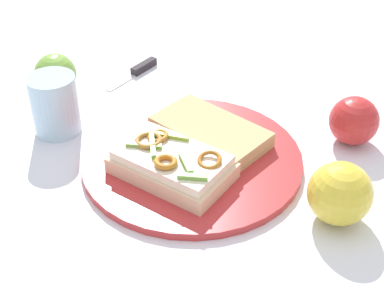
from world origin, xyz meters
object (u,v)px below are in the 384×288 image
at_px(apple_0, 354,121).
at_px(drinking_glass, 55,105).
at_px(plate, 192,159).
at_px(bread_slice_side, 211,132).
at_px(apple_2, 339,195).
at_px(knife, 139,70).
at_px(apple_3, 55,74).
at_px(sandwich, 171,163).

distance_m(apple_0, drinking_glass, 0.44).
height_order(plate, bread_slice_side, bread_slice_side).
height_order(apple_2, knife, apple_2).
height_order(apple_2, apple_3, apple_2).
bearing_deg(drinking_glass, sandwich, -2.19).
relative_size(sandwich, knife, 1.26).
xyz_separation_m(bread_slice_side, knife, (-0.22, 0.12, -0.02)).
distance_m(plate, knife, 0.28).
height_order(apple_3, knife, apple_3).
height_order(plate, sandwich, sandwich).
xyz_separation_m(bread_slice_side, apple_2, (0.21, -0.05, 0.02)).
distance_m(plate, apple_2, 0.21).
bearing_deg(sandwich, knife, -42.87).
xyz_separation_m(sandwich, drinking_glass, (-0.21, 0.01, 0.02)).
distance_m(plate, apple_0, 0.24).
height_order(apple_2, drinking_glass, drinking_glass).
bearing_deg(knife, sandwich, 48.65).
height_order(apple_0, knife, apple_0).
bearing_deg(apple_2, bread_slice_side, 165.89).
relative_size(sandwich, apple_0, 2.20).
bearing_deg(apple_0, sandwich, -128.33).
height_order(bread_slice_side, apple_3, apple_3).
bearing_deg(apple_0, apple_2, -77.04).
relative_size(apple_0, drinking_glass, 0.79).
bearing_deg(plate, sandwich, -92.64).
relative_size(bread_slice_side, knife, 1.31).
relative_size(apple_2, drinking_glass, 0.86).
xyz_separation_m(apple_0, drinking_glass, (-0.39, -0.21, 0.01)).
distance_m(sandwich, apple_0, 0.28).
distance_m(plate, sandwich, 0.05).
xyz_separation_m(plate, apple_3, (-0.30, 0.04, 0.03)).
bearing_deg(drinking_glass, plate, 10.86).
height_order(sandwich, apple_3, apple_3).
distance_m(sandwich, drinking_glass, 0.21).
bearing_deg(bread_slice_side, apple_2, 175.44).
bearing_deg(plate, apple_2, -0.86).
bearing_deg(drinking_glass, apple_2, 5.11).
distance_m(sandwich, apple_2, 0.22).
bearing_deg(apple_3, drinking_glass, -45.91).
distance_m(bread_slice_side, knife, 0.26).
distance_m(sandwich, apple_3, 0.31).
bearing_deg(apple_2, sandwich, -167.77).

